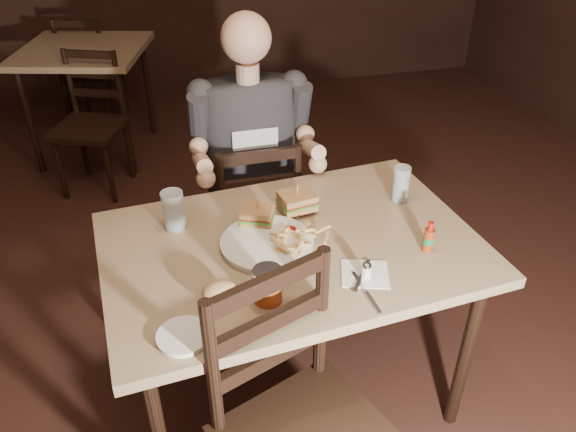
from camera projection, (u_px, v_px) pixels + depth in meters
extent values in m
plane|color=black|center=(241.00, 405.00, 2.29)|extent=(7.00, 7.00, 0.00)
cube|color=tan|center=(292.00, 248.00, 1.93)|extent=(1.33, 0.95, 0.04)
cylinder|color=black|center=(134.00, 304.00, 2.26)|extent=(0.05, 0.05, 0.73)
cylinder|color=black|center=(465.00, 355.00, 2.03)|extent=(0.05, 0.05, 0.73)
cylinder|color=black|center=(379.00, 249.00, 2.56)|extent=(0.05, 0.05, 0.73)
cube|color=tan|center=(82.00, 50.00, 3.76)|extent=(0.99, 0.99, 0.04)
cylinder|color=black|center=(30.00, 123.00, 3.71)|extent=(0.04, 0.04, 0.73)
cylinder|color=black|center=(64.00, 88.00, 4.25)|extent=(0.04, 0.04, 0.73)
cylinder|color=black|center=(126.00, 124.00, 3.70)|extent=(0.04, 0.04, 0.73)
cylinder|color=black|center=(148.00, 88.00, 4.24)|extent=(0.04, 0.04, 0.73)
cylinder|color=white|center=(267.00, 244.00, 1.90)|extent=(0.33, 0.33, 0.02)
ellipsoid|color=maroon|center=(290.00, 229.00, 1.95)|extent=(0.04, 0.04, 0.01)
cylinder|color=silver|center=(174.00, 210.00, 1.96)|extent=(0.08, 0.08, 0.14)
cylinder|color=silver|center=(401.00, 184.00, 2.11)|extent=(0.07, 0.07, 0.14)
cube|color=white|center=(365.00, 274.00, 1.78)|extent=(0.18, 0.18, 0.00)
cube|color=silver|center=(366.00, 292.00, 1.70)|extent=(0.02, 0.20, 0.00)
cube|color=silver|center=(362.00, 276.00, 1.77)|extent=(0.11, 0.14, 0.01)
cylinder|color=white|center=(183.00, 337.00, 1.55)|extent=(0.16, 0.16, 0.01)
ellipsoid|color=tan|center=(219.00, 291.00, 1.65)|extent=(0.11, 0.09, 0.06)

